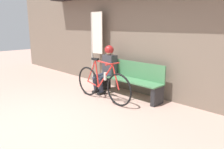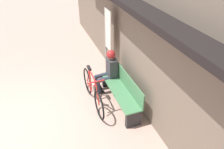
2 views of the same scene
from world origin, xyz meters
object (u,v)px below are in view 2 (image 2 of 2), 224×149
object	(u,v)px
bicycle	(93,91)
person_seated	(108,68)
banner_pole	(107,35)
park_bench_near	(122,90)

from	to	relation	value
bicycle	person_seated	bearing A→B (deg)	127.36
bicycle	banner_pole	distance (m)	1.66
park_bench_near	banner_pole	xyz separation A→B (m)	(-1.37, 0.12, 0.91)
bicycle	person_seated	distance (m)	0.77
person_seated	banner_pole	xyz separation A→B (m)	(-0.71, 0.22, 0.63)
person_seated	bicycle	bearing A→B (deg)	-52.64
person_seated	banner_pole	size ratio (longest dim) A/B	0.58
bicycle	person_seated	xyz separation A→B (m)	(-0.44, 0.57, 0.28)
park_bench_near	person_seated	size ratio (longest dim) A/B	1.49
park_bench_near	banner_pole	size ratio (longest dim) A/B	0.86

